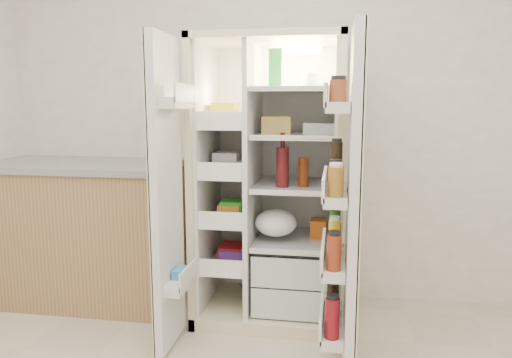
# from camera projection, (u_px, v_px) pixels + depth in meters

# --- Properties ---
(wall_back) EXTENTS (4.00, 0.02, 2.70)m
(wall_back) POSITION_uv_depth(u_px,v_px,m) (280.00, 110.00, 3.43)
(wall_back) COLOR white
(wall_back) RESTS_ON floor
(refrigerator) EXTENTS (0.93, 0.70, 1.80)m
(refrigerator) POSITION_uv_depth(u_px,v_px,m) (274.00, 203.00, 3.19)
(refrigerator) COLOR beige
(refrigerator) RESTS_ON floor
(freezer_door) EXTENTS (0.15, 0.40, 1.72)m
(freezer_door) POSITION_uv_depth(u_px,v_px,m) (167.00, 196.00, 2.66)
(freezer_door) COLOR silver
(freezer_door) RESTS_ON floor
(fridge_door) EXTENTS (0.17, 0.58, 1.72)m
(fridge_door) POSITION_uv_depth(u_px,v_px,m) (349.00, 210.00, 2.41)
(fridge_door) COLOR silver
(fridge_door) RESTS_ON floor
(kitchen_counter) EXTENTS (1.36, 0.73, 0.99)m
(kitchen_counter) POSITION_uv_depth(u_px,v_px,m) (83.00, 230.00, 3.46)
(kitchen_counter) COLOR #A37E51
(kitchen_counter) RESTS_ON floor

